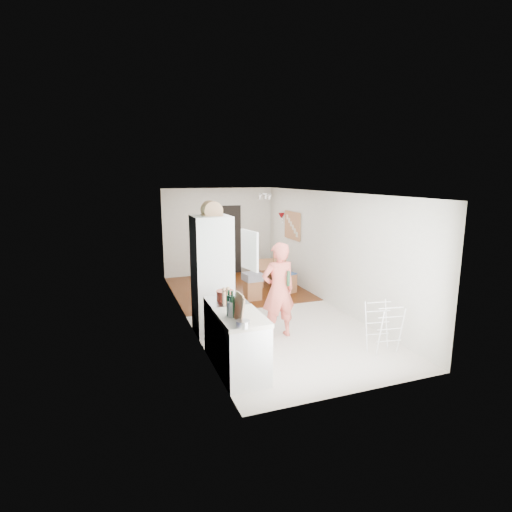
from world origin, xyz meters
TOP-DOWN VIEW (x-y plane):
  - room_shell at (0.00, 0.00)m, footprint 3.20×7.00m
  - floor at (0.00, 0.00)m, footprint 3.20×7.00m
  - wood_floor_overlay at (0.00, 1.85)m, footprint 3.20×3.30m
  - sage_wall_panel at (-1.59, -2.00)m, footprint 0.02×3.00m
  - tile_splashback at (-1.59, -2.55)m, footprint 0.02×1.90m
  - doorway_recess at (0.20, 3.48)m, footprint 0.90×0.04m
  - base_cabinet at (-1.30, -2.55)m, footprint 0.60×0.90m
  - worktop at (-1.30, -2.55)m, footprint 0.62×0.92m
  - range_cooker at (-1.30, -1.80)m, footprint 0.60×0.60m
  - cooker_top at (-1.30, -1.80)m, footprint 0.60×0.60m
  - fridge_housing at (-1.27, -0.78)m, footprint 0.66×0.66m
  - fridge_door at (-0.66, -1.08)m, footprint 0.14×0.56m
  - fridge_interior at (-0.96, -0.78)m, footprint 0.02×0.52m
  - pinboard at (1.58, 1.90)m, footprint 0.03×0.90m
  - pinboard_frame at (1.57, 1.90)m, footprint 0.00×0.94m
  - wall_sconce at (1.54, 2.55)m, footprint 0.18×0.18m
  - person at (-0.22, -1.37)m, footprint 0.75×0.50m
  - dining_table at (1.02, 2.25)m, footprint 0.72×1.21m
  - dining_chair at (1.02, 1.09)m, footprint 0.54×0.54m
  - stool at (0.07, 0.83)m, footprint 0.35×0.35m
  - grey_drape at (0.07, 0.84)m, footprint 0.44×0.44m
  - drying_rack at (1.12, -2.57)m, footprint 0.48×0.44m
  - bread_bin at (-1.24, -0.74)m, footprint 0.37×0.35m
  - red_casserole at (-1.32, -1.81)m, footprint 0.31×0.31m
  - steel_pan at (-1.42, -2.98)m, footprint 0.23×0.23m
  - held_bottle at (-0.10, -1.50)m, footprint 0.06×0.06m
  - bottle_a at (-1.43, -2.56)m, footprint 0.08×0.08m
  - bottle_b at (-1.46, -2.49)m, footprint 0.08×0.08m
  - bottle_c at (-1.45, -2.56)m, footprint 0.11×0.11m
  - pepper_mill_front at (-1.40, -2.02)m, footprint 0.07×0.07m
  - pepper_mill_back at (-1.33, -2.02)m, footprint 0.07×0.07m
  - chopping_boards at (-1.39, -2.73)m, footprint 0.06×0.28m

SIDE VIEW (x-z plane):
  - floor at x=0.00m, z-range -0.01..0.01m
  - wood_floor_overlay at x=0.00m, z-range 0.00..0.01m
  - dining_table at x=1.02m, z-range 0.00..0.41m
  - stool at x=0.07m, z-range 0.00..0.46m
  - drying_rack at x=1.12m, z-range 0.00..0.82m
  - base_cabinet at x=-1.30m, z-range 0.00..0.86m
  - range_cooker at x=-1.30m, z-range 0.00..0.88m
  - dining_chair at x=1.02m, z-range 0.00..1.00m
  - grey_drape at x=0.07m, z-range 0.46..0.63m
  - worktop at x=-1.30m, z-range 0.86..0.92m
  - cooker_top at x=-1.30m, z-range 0.88..0.92m
  - steel_pan at x=-1.42m, z-range 0.92..1.01m
  - red_casserole at x=-1.32m, z-range 0.92..1.08m
  - doorway_recess at x=0.20m, z-range 0.00..2.00m
  - person at x=-0.22m, z-range 0.00..2.02m
  - pepper_mill_front at x=-1.40m, z-range 0.92..1.13m
  - bottle_c at x=-1.45m, z-range 0.92..1.14m
  - pepper_mill_back at x=-1.33m, z-range 0.92..1.14m
  - bottle_b at x=-1.46m, z-range 0.92..1.22m
  - bottle_a at x=-1.43m, z-range 0.92..1.22m
  - fridge_housing at x=-1.27m, z-range 0.00..2.15m
  - held_bottle at x=-0.10m, z-range 0.96..1.22m
  - chopping_boards at x=-1.39m, z-range 0.92..1.30m
  - tile_splashback at x=-1.59m, z-range 0.90..1.40m
  - room_shell at x=0.00m, z-range 0.00..2.50m
  - fridge_door at x=-0.66m, z-range 1.20..1.90m
  - fridge_interior at x=-0.96m, z-range 1.22..1.88m
  - pinboard at x=1.58m, z-range 1.20..1.90m
  - pinboard_frame at x=1.57m, z-range 1.18..1.92m
  - wall_sconce at x=1.54m, z-range 1.67..1.83m
  - sage_wall_panel at x=-1.59m, z-range 1.20..2.50m
  - bread_bin at x=-1.24m, z-range 2.15..2.33m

